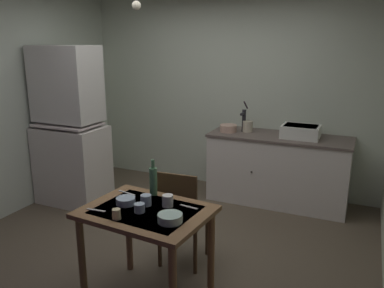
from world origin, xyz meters
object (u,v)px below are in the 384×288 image
hutch_cabinet (70,132)px  serving_bowl_wide (126,201)px  chair_far_side (181,216)px  glass_bottle (153,180)px  mug_tall (168,201)px  mixing_bowl_counter (228,128)px  dining_table (147,225)px  hand_pump (244,118)px  sink_basin (301,131)px

hutch_cabinet → serving_bowl_wide: size_ratio=13.05×
chair_far_side → serving_bowl_wide: bearing=-110.3°
glass_bottle → serving_bowl_wide: bearing=-111.1°
chair_far_side → mug_tall: size_ratio=10.14×
mixing_bowl_counter → dining_table: (0.16, -2.33, -0.26)m
hand_pump → chair_far_side: hand_pump is taller
hutch_cabinet → mug_tall: size_ratio=21.57×
hutch_cabinet → sink_basin: 2.79m
chair_far_side → hand_pump: bearing=90.0°
hutch_cabinet → dining_table: 2.32m
serving_bowl_wide → hand_pump: bearing=85.1°
chair_far_side → mug_tall: 0.58m
hand_pump → chair_far_side: (-0.00, -1.84, -0.55)m
glass_bottle → hutch_cabinet: bearing=149.0°
hutch_cabinet → mixing_bowl_counter: size_ratio=9.09×
mixing_bowl_counter → mug_tall: bearing=-82.7°
sink_basin → chair_far_side: sink_basin is taller
sink_basin → hand_pump: bearing=176.4°
chair_far_side → mug_tall: bearing=-76.4°
sink_basin → serving_bowl_wide: (-0.92, -2.35, -0.14)m
hutch_cabinet → chair_far_side: hutch_cabinet is taller
hand_pump → dining_table: size_ratio=0.40×
dining_table → mug_tall: size_ratio=10.94×
hand_pump → chair_far_side: bearing=-90.0°
dining_table → chair_far_side: 0.60m
hutch_cabinet → sink_basin: bearing=21.6°
chair_far_side → dining_table: bearing=-90.9°
dining_table → mixing_bowl_counter: bearing=94.0°
hand_pump → glass_bottle: (-0.10, -2.14, -0.14)m
serving_bowl_wide → glass_bottle: glass_bottle is taller
hutch_cabinet → chair_far_side: (1.88, -0.77, -0.42)m
mug_tall → glass_bottle: glass_bottle is taller
dining_table → serving_bowl_wide: 0.25m
hand_pump → mug_tall: size_ratio=4.34×
glass_bottle → hand_pump: bearing=87.2°
sink_basin → mixing_bowl_counter: (-0.89, -0.05, -0.03)m
mug_tall → dining_table: bearing=-134.7°
mixing_bowl_counter → chair_far_side: (0.17, -1.75, -0.43)m
glass_bottle → sink_basin: bearing=68.5°
dining_table → hand_pump: bearing=89.8°
mixing_bowl_counter → serving_bowl_wide: (-0.03, -2.30, -0.11)m
mixing_bowl_counter → glass_bottle: 2.04m
hutch_cabinet → hand_pump: hutch_cabinet is taller
hand_pump → dining_table: (-0.01, -2.42, -0.38)m
dining_table → mug_tall: bearing=45.3°
sink_basin → chair_far_side: (-0.72, -1.80, -0.46)m
chair_far_side → mug_tall: chair_far_side is taller
hutch_cabinet → mixing_bowl_counter: (1.70, 0.98, 0.00)m
dining_table → chair_far_side: bearing=89.1°
hutch_cabinet → chair_far_side: 2.07m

